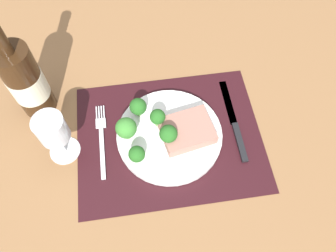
% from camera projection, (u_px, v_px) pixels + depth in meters
% --- Properties ---
extents(ground_plane, '(1.40, 1.10, 0.03)m').
position_uv_depth(ground_plane, '(169.00, 140.00, 0.79)').
color(ground_plane, brown).
extents(placemat, '(0.43, 0.34, 0.00)m').
position_uv_depth(placemat, '(169.00, 137.00, 0.77)').
color(placemat, black).
rests_on(placemat, ground_plane).
extents(plate, '(0.25, 0.25, 0.02)m').
position_uv_depth(plate, '(169.00, 135.00, 0.76)').
color(plate, white).
rests_on(plate, placemat).
extents(steak, '(0.13, 0.11, 0.03)m').
position_uv_depth(steak, '(187.00, 131.00, 0.74)').
color(steak, '#9E6B5B').
rests_on(steak, plate).
extents(broccoli_back_left, '(0.04, 0.04, 0.05)m').
position_uv_depth(broccoli_back_left, '(138.00, 107.00, 0.76)').
color(broccoli_back_left, '#5B8942').
rests_on(broccoli_back_left, plate).
extents(broccoli_near_steak, '(0.04, 0.04, 0.05)m').
position_uv_depth(broccoli_near_steak, '(158.00, 117.00, 0.74)').
color(broccoli_near_steak, '#6B994C').
rests_on(broccoli_near_steak, plate).
extents(broccoli_center, '(0.05, 0.05, 0.07)m').
position_uv_depth(broccoli_center, '(126.00, 128.00, 0.72)').
color(broccoli_center, '#6B994C').
rests_on(broccoli_center, plate).
extents(broccoli_near_fork, '(0.04, 0.04, 0.06)m').
position_uv_depth(broccoli_near_fork, '(168.00, 134.00, 0.71)').
color(broccoli_near_fork, '#5B8942').
rests_on(broccoli_near_fork, plate).
extents(broccoli_front_edge, '(0.04, 0.04, 0.05)m').
position_uv_depth(broccoli_front_edge, '(137.00, 154.00, 0.70)').
color(broccoli_front_edge, '#5B8942').
rests_on(broccoli_front_edge, plate).
extents(fork, '(0.02, 0.19, 0.01)m').
position_uv_depth(fork, '(102.00, 139.00, 0.76)').
color(fork, silver).
rests_on(fork, placemat).
extents(knife, '(0.02, 0.23, 0.01)m').
position_uv_depth(knife, '(235.00, 126.00, 0.78)').
color(knife, black).
rests_on(knife, placemat).
extents(wine_bottle, '(0.08, 0.08, 0.30)m').
position_uv_depth(wine_bottle, '(26.00, 81.00, 0.73)').
color(wine_bottle, '#331E0F').
rests_on(wine_bottle, ground_plane).
extents(wine_glass, '(0.07, 0.07, 0.14)m').
position_uv_depth(wine_glass, '(53.00, 130.00, 0.68)').
color(wine_glass, silver).
rests_on(wine_glass, ground_plane).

